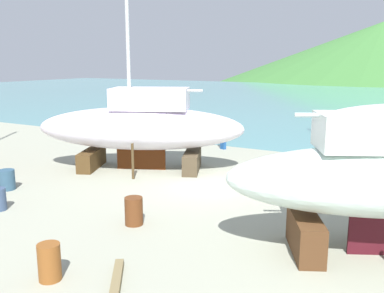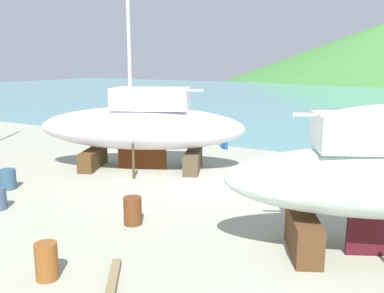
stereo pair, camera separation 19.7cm
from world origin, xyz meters
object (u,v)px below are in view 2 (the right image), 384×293
Objects in this scene: barrel_rust_far at (8,179)px; barrel_tipped_left at (46,261)px; sailboat_large_starboard at (142,126)px; worker at (225,135)px; barrel_rust_near at (133,211)px.

barrel_tipped_left is (7.25, -4.39, 0.05)m from barrel_rust_far.
barrel_tipped_left reaches higher than barrel_rust_far.
sailboat_large_starboard is 10.88m from barrel_tipped_left.
worker is at bearing -126.21° from sailboat_large_starboard.
barrel_tipped_left reaches higher than barrel_rust_near.
barrel_rust_near is at bearing -140.87° from worker.
sailboat_large_starboard reaches higher than barrel_tipped_left.
barrel_tipped_left is at bearing -142.36° from worker.
barrel_rust_far is 6.91m from barrel_rust_near.
worker is at bearing 101.70° from barrel_rust_near.
barrel_rust_far is 0.91× the size of barrel_rust_near.
sailboat_large_starboard is 6.60m from worker.
barrel_rust_near is at bearing 95.37° from barrel_tipped_left.
worker reaches higher than barrel_rust_near.
worker is (1.42, 6.32, -1.27)m from sailboat_large_starboard.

